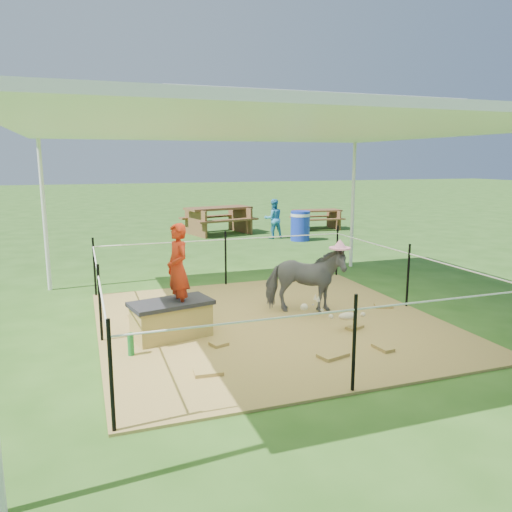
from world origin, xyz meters
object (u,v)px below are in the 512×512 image
object	(u,v)px
straw_bale	(171,321)
picnic_table_far	(317,219)
green_bottle	(131,344)
trash_barrel	(300,226)
picnic_table_near	(218,221)
distant_person	(273,219)
pony	(305,280)
foal	(348,314)
woman	(178,261)

from	to	relation	value
straw_bale	picnic_table_far	xyz separation A→B (m)	(6.35, 8.77, 0.08)
green_bottle	trash_barrel	distance (m)	9.00
straw_bale	picnic_table_near	size ratio (longest dim) A/B	0.47
straw_bale	trash_barrel	world-z (taller)	trash_barrel
distant_person	pony	bearing A→B (deg)	74.98
green_bottle	picnic_table_far	xyz separation A→B (m)	(6.90, 9.22, 0.16)
picnic_table_near	picnic_table_far	size ratio (longest dim) A/B	1.29
green_bottle	foal	size ratio (longest dim) A/B	0.33
straw_bale	picnic_table_near	distance (m)	9.28
green_bottle	picnic_table_far	world-z (taller)	picnic_table_far
picnic_table_far	pony	bearing A→B (deg)	-112.91
trash_barrel	picnic_table_far	size ratio (longest dim) A/B	0.54
picnic_table_near	picnic_table_far	xyz separation A→B (m)	(3.36, -0.01, -0.09)
foal	picnic_table_near	xyz separation A→B (m)	(0.75, 9.30, 0.17)
trash_barrel	distant_person	size ratio (longest dim) A/B	0.73
trash_barrel	picnic_table_far	world-z (taller)	trash_barrel
foal	trash_barrel	xyz separation A→B (m)	(2.60, 7.27, 0.17)
pony	distant_person	size ratio (longest dim) A/B	1.01
green_bottle	picnic_table_far	size ratio (longest dim) A/B	0.17
woman	pony	xyz separation A→B (m)	(1.92, 0.38, -0.49)
foal	picnic_table_far	world-z (taller)	picnic_table_far
straw_bale	trash_barrel	size ratio (longest dim) A/B	1.12
foal	distant_person	size ratio (longest dim) A/B	0.69
distant_person	green_bottle	bearing A→B (deg)	61.16
green_bottle	woman	bearing A→B (deg)	34.70
pony	distant_person	distance (m)	7.36
straw_bale	trash_barrel	bearing A→B (deg)	54.43
pony	distant_person	bearing A→B (deg)	6.81
picnic_table_far	straw_bale	bearing A→B (deg)	-121.53
woman	foal	world-z (taller)	woman
woman	picnic_table_far	size ratio (longest dim) A/B	0.73
straw_bale	green_bottle	world-z (taller)	straw_bale
distant_person	straw_bale	bearing A→B (deg)	62.73
woman	picnic_table_near	bearing A→B (deg)	149.15
green_bottle	distant_person	bearing A→B (deg)	58.44
green_bottle	picnic_table_near	world-z (taller)	picnic_table_near
foal	distant_person	bearing A→B (deg)	80.68
straw_bale	foal	world-z (taller)	foal
trash_barrel	distant_person	xyz separation A→B (m)	(-0.57, 0.63, 0.15)
foal	picnic_table_near	bearing A→B (deg)	90.46
picnic_table_far	distant_person	world-z (taller)	distant_person
woman	distant_person	xyz separation A→B (m)	(4.16, 7.39, -0.44)
woman	pony	world-z (taller)	woman
straw_bale	green_bottle	xyz separation A→B (m)	(-0.55, -0.45, -0.08)
straw_bale	woman	size ratio (longest dim) A/B	0.83
woman	picnic_table_far	bearing A→B (deg)	131.88
green_bottle	pony	world-z (taller)	pony
distant_person	picnic_table_near	bearing A→B (deg)	-44.78
green_bottle	pony	xyz separation A→B (m)	(2.57, 0.83, 0.36)
woman	trash_barrel	size ratio (longest dim) A/B	1.35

